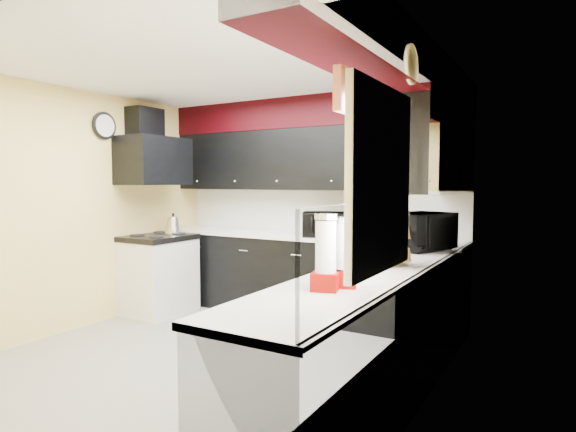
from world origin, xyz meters
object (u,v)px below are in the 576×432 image
Objects in this scene: toaster_oven at (325,224)px; microwave at (420,231)px; knife_block at (396,229)px; kettle at (173,225)px; utensil_crock at (375,231)px.

microwave is at bearing -45.53° from toaster_oven.
toaster_oven is 1.95× the size of knife_block.
knife_block is 1.08× the size of kettle.
toaster_oven is 0.79m from knife_block.
microwave is 2.68× the size of kettle.
microwave is at bearing -68.59° from knife_block.
utensil_crock is 2.44m from kettle.
kettle is (-2.61, -0.50, -0.04)m from knife_block.
knife_block reaches higher than utensil_crock.
microwave is 2.47× the size of knife_block.
utensil_crock is at bearing 11.02° from kettle.
kettle is (-3.00, 0.05, -0.08)m from microwave.
microwave reaches higher than kettle.
toaster_oven reaches higher than kettle.
microwave is 3.39× the size of utensil_crock.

